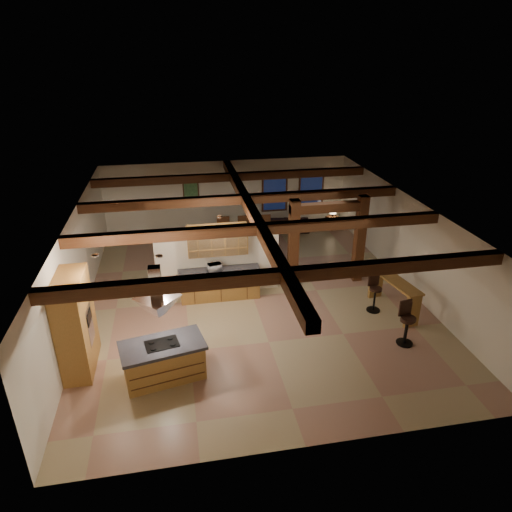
{
  "coord_description": "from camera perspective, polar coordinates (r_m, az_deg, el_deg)",
  "views": [
    {
      "loc": [
        -2.14,
        -12.23,
        7.13
      ],
      "look_at": [
        0.2,
        0.5,
        1.14
      ],
      "focal_mm": 32.0,
      "sensor_mm": 36.0,
      "label": 1
    }
  ],
  "objects": [
    {
      "name": "back_windows",
      "position": [
        19.64,
        4.64,
        8.11
      ],
      "size": [
        2.7,
        0.07,
        1.7
      ],
      "color": "#38190E",
      "rests_on": "room_walls"
    },
    {
      "name": "room_walls",
      "position": [
        13.51,
        -0.46,
        1.53
      ],
      "size": [
        12.0,
        12.0,
        12.0
      ],
      "color": "silver",
      "rests_on": "ground"
    },
    {
      "name": "kitchen_island",
      "position": [
        11.07,
        -11.47,
        -12.66
      ],
      "size": [
        2.07,
        1.38,
        0.95
      ],
      "color": "#A67135",
      "rests_on": "ground"
    },
    {
      "name": "ground",
      "position": [
        14.31,
        -0.44,
        -5.03
      ],
      "size": [
        12.0,
        12.0,
        0.0
      ],
      "primitive_type": "plane",
      "color": "tan",
      "rests_on": "ground"
    },
    {
      "name": "bar_stool_c",
      "position": [
        13.76,
        14.59,
        -4.45
      ],
      "size": [
        0.4,
        0.4,
        1.15
      ],
      "color": "black",
      "rests_on": "ground"
    },
    {
      "name": "bar_stool_a",
      "position": [
        12.54,
        18.21,
        -8.04
      ],
      "size": [
        0.4,
        0.4,
        1.14
      ],
      "color": "black",
      "rests_on": "ground"
    },
    {
      "name": "pantry_cabinet",
      "position": [
        11.58,
        -21.62,
        -7.91
      ],
      "size": [
        0.67,
        1.6,
        2.4
      ],
      "color": "#A67135",
      "rests_on": "ground"
    },
    {
      "name": "dining_chairs",
      "position": [
        16.87,
        -1.3,
        2.35
      ],
      "size": [
        2.13,
        2.13,
        1.33
      ],
      "color": "#38190E",
      "rests_on": "ground"
    },
    {
      "name": "back_counter",
      "position": [
        14.06,
        -4.54,
        -3.48
      ],
      "size": [
        2.5,
        0.66,
        0.94
      ],
      "color": "#A67135",
      "rests_on": "ground"
    },
    {
      "name": "table_lamp",
      "position": [
        19.54,
        9.6,
        5.53
      ],
      "size": [
        0.28,
        0.28,
        0.33
      ],
      "color": "black",
      "rests_on": "side_table"
    },
    {
      "name": "dining_table",
      "position": [
        17.02,
        -1.29,
        1.12
      ],
      "size": [
        1.84,
        1.46,
        0.57
      ],
      "primitive_type": "imported",
      "rotation": [
        0.0,
        0.0,
        0.41
      ],
      "color": "#38150E",
      "rests_on": "ground"
    },
    {
      "name": "timber_posts",
      "position": [
        14.57,
        8.94,
        2.93
      ],
      "size": [
        2.5,
        0.3,
        2.9
      ],
      "color": "#38190E",
      "rests_on": "ground"
    },
    {
      "name": "ceiling_beams",
      "position": [
        13.16,
        -0.47,
        5.46
      ],
      "size": [
        10.0,
        12.0,
        0.28
      ],
      "color": "#38190E",
      "rests_on": "room_walls"
    },
    {
      "name": "recessed_cans",
      "position": [
        11.14,
        -11.66,
        1.85
      ],
      "size": [
        3.16,
        2.46,
        0.03
      ],
      "color": "silver",
      "rests_on": "room_walls"
    },
    {
      "name": "bar_counter",
      "position": [
        13.82,
        16.89,
        -4.08
      ],
      "size": [
        0.82,
        2.02,
        1.03
      ],
      "color": "#A67135",
      "rests_on": "ground"
    },
    {
      "name": "range_hood",
      "position": [
        10.34,
        -12.08,
        -6.89
      ],
      "size": [
        1.1,
        1.1,
        1.4
      ],
      "color": "silver",
      "rests_on": "room_walls"
    },
    {
      "name": "partition_wall",
      "position": [
        14.13,
        -4.8,
        -0.51
      ],
      "size": [
        3.8,
        0.18,
        2.2
      ],
      "primitive_type": "cube",
      "color": "silver",
      "rests_on": "ground"
    },
    {
      "name": "microwave",
      "position": [
        13.79,
        -5.2,
        -1.41
      ],
      "size": [
        0.46,
        0.36,
        0.22
      ],
      "primitive_type": "imported",
      "rotation": [
        0.0,
        0.0,
        3.37
      ],
      "color": "silver",
      "rests_on": "back_counter"
    },
    {
      "name": "framed_art",
      "position": [
        18.97,
        -8.13,
        7.96
      ],
      "size": [
        0.65,
        0.05,
        0.85
      ],
      "color": "#38190E",
      "rests_on": "room_walls"
    },
    {
      "name": "upper_display_cabinet",
      "position": [
        13.65,
        -4.83,
        2.0
      ],
      "size": [
        1.8,
        0.36,
        0.95
      ],
      "color": "#A67135",
      "rests_on": "partition_wall"
    },
    {
      "name": "sofa",
      "position": [
        19.28,
        3.41,
        4.11
      ],
      "size": [
        2.29,
        1.21,
        0.64
      ],
      "primitive_type": "imported",
      "rotation": [
        0.0,
        0.0,
        2.97
      ],
      "color": "black",
      "rests_on": "ground"
    },
    {
      "name": "side_table",
      "position": [
        19.71,
        9.5,
        4.14
      ],
      "size": [
        0.58,
        0.58,
        0.55
      ],
      "primitive_type": "cube",
      "rotation": [
        0.0,
        0.0,
        0.43
      ],
      "color": "#38190E",
      "rests_on": "ground"
    },
    {
      "name": "bar_stool_b",
      "position": [
        12.51,
        18.3,
        -7.94
      ],
      "size": [
        0.43,
        0.45,
        1.22
      ],
      "color": "black",
      "rests_on": "ground"
    }
  ]
}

